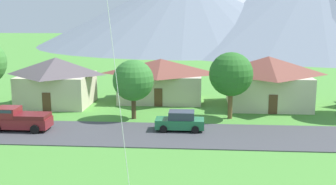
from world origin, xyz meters
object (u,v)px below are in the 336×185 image
(tree_center, at_px, (133,80))
(parked_car_green_west_end, at_px, (180,121))
(tree_left_of_center, at_px, (231,74))
(house_right_center, at_px, (161,79))
(pickup_truck_maroon_east_side, at_px, (19,119))
(house_rightmost, at_px, (268,80))
(house_leftmost, at_px, (57,80))

(tree_center, distance_m, parked_car_green_west_end, 6.75)
(tree_left_of_center, height_order, parked_car_green_west_end, tree_left_of_center)
(house_right_center, xyz_separation_m, tree_left_of_center, (7.45, -7.83, 1.80))
(tree_center, relative_size, pickup_truck_maroon_east_side, 1.10)
(house_rightmost, bearing_deg, house_leftmost, -177.18)
(tree_left_of_center, bearing_deg, house_right_center, 133.57)
(tree_left_of_center, bearing_deg, tree_center, -175.28)
(house_leftmost, xyz_separation_m, tree_center, (9.47, -5.52, 1.01))
(parked_car_green_west_end, bearing_deg, pickup_truck_maroon_east_side, -176.02)
(tree_center, bearing_deg, house_right_center, 77.86)
(house_leftmost, bearing_deg, parked_car_green_west_end, -33.66)
(house_rightmost, height_order, pickup_truck_maroon_east_side, house_rightmost)
(house_right_center, bearing_deg, house_rightmost, -9.24)
(parked_car_green_west_end, xyz_separation_m, pickup_truck_maroon_east_side, (-14.01, -0.97, 0.19))
(parked_car_green_west_end, bearing_deg, tree_left_of_center, 45.36)
(parked_car_green_west_end, bearing_deg, house_right_center, 102.77)
(tree_left_of_center, height_order, pickup_truck_maroon_east_side, tree_left_of_center)
(house_leftmost, xyz_separation_m, house_right_center, (11.32, 3.08, -0.21))
(house_right_center, xyz_separation_m, parked_car_green_west_end, (2.83, -12.51, -1.67))
(parked_car_green_west_end, distance_m, pickup_truck_maroon_east_side, 14.04)
(tree_left_of_center, distance_m, tree_center, 9.35)
(parked_car_green_west_end, bearing_deg, house_rightmost, 49.36)
(house_rightmost, relative_size, tree_center, 1.58)
(house_leftmost, relative_size, tree_center, 1.39)
(house_leftmost, height_order, parked_car_green_west_end, house_leftmost)
(house_right_center, relative_size, pickup_truck_maroon_east_side, 1.93)
(house_right_center, height_order, pickup_truck_maroon_east_side, house_right_center)
(house_right_center, relative_size, tree_center, 1.75)
(house_leftmost, distance_m, parked_car_green_west_end, 17.11)
(house_right_center, distance_m, pickup_truck_maroon_east_side, 17.57)
(house_rightmost, xyz_separation_m, tree_center, (-13.76, -6.66, 0.91))
(house_leftmost, relative_size, house_rightmost, 0.88)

